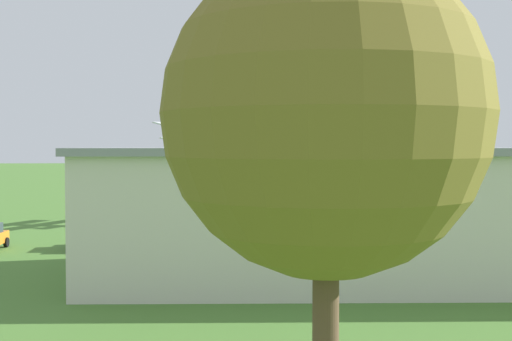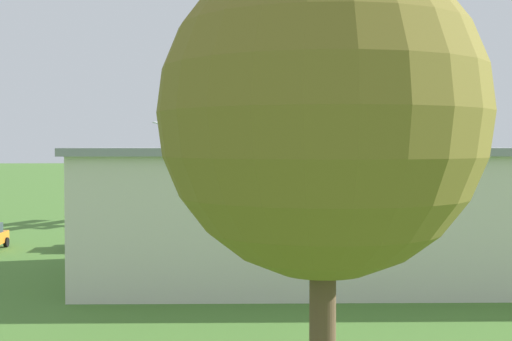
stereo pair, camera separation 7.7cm
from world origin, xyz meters
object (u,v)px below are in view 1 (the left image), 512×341
at_px(person_watching_takeoff, 499,226).
at_px(person_by_parked_cars, 156,235).
at_px(person_walking_on_apron, 148,227).
at_px(biplane, 198,135).
at_px(car_black, 92,235).
at_px(tree_behind_hangar_left, 326,115).
at_px(hangar, 407,211).
at_px(person_beside_truck, 497,224).

height_order(person_watching_takeoff, person_by_parked_cars, person_watching_takeoff).
distance_m(person_watching_takeoff, person_walking_on_apron, 25.21).
xyz_separation_m(biplane, person_watching_takeoff, (-21.67, 13.59, -6.73)).
distance_m(car_black, person_watching_takeoff, 28.58).
bearing_deg(person_watching_takeoff, person_walking_on_apron, -3.77).
xyz_separation_m(car_black, person_walking_on_apron, (-3.28, -4.51, -0.02)).
xyz_separation_m(car_black, tree_behind_hangar_left, (-9.36, 33.69, 6.40)).
relative_size(biplane, person_watching_takeoff, 5.33).
distance_m(hangar, person_watching_takeoff, 17.81).
distance_m(person_by_parked_cars, tree_behind_hangar_left, 34.98).
bearing_deg(tree_behind_hangar_left, person_beside_truck, -117.11).
distance_m(hangar, tree_behind_hangar_left, 24.39).
bearing_deg(tree_behind_hangar_left, hangar, -110.01).
bearing_deg(person_watching_takeoff, person_beside_truck, -109.36).
relative_size(person_beside_truck, tree_behind_hangar_left, 0.15).
relative_size(person_beside_truck, person_watching_takeoff, 0.91).
xyz_separation_m(person_beside_truck, person_by_parked_cars, (25.15, 4.84, 0.04)).
distance_m(biplane, person_watching_takeoff, 26.45).
bearing_deg(hangar, person_watching_takeoff, -127.90).
relative_size(hangar, car_black, 7.73).
xyz_separation_m(hangar, person_watching_takeoff, (-10.84, -13.92, -2.45)).
xyz_separation_m(person_beside_truck, person_watching_takeoff, (0.80, 2.27, 0.09)).
relative_size(hangar, person_watching_takeoff, 19.58).
bearing_deg(person_by_parked_cars, hangar, 139.97).
distance_m(person_beside_truck, person_walking_on_apron, 25.96).
xyz_separation_m(hangar, person_by_parked_cars, (13.51, -11.35, -2.49)).
distance_m(biplane, car_black, 19.01).
bearing_deg(person_beside_truck, car_black, 9.94).
xyz_separation_m(biplane, person_beside_truck, (-22.46, 11.32, -6.82)).
bearing_deg(hangar, person_by_parked_cars, -40.03).
height_order(biplane, person_watching_takeoff, biplane).
bearing_deg(hangar, biplane, -68.52).
bearing_deg(car_black, tree_behind_hangar_left, 105.53).
bearing_deg(person_by_parked_cars, biplane, -99.43).
relative_size(car_black, person_by_parked_cars, 2.66).
distance_m(car_black, person_walking_on_apron, 5.58).
relative_size(person_beside_truck, person_walking_on_apron, 0.90).
bearing_deg(person_watching_takeoff, hangar, 52.10).
height_order(hangar, car_black, hangar).
bearing_deg(biplane, person_by_parked_cars, 80.57).
xyz_separation_m(person_by_parked_cars, person_walking_on_apron, (0.80, -4.23, 0.05)).
bearing_deg(person_walking_on_apron, person_beside_truck, -178.65).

